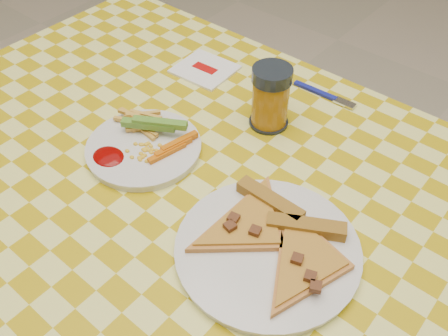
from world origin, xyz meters
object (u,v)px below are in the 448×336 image
at_px(plate_left, 144,149).
at_px(plate_right, 267,251).
at_px(drink_glass, 270,98).
at_px(table, 202,230).

bearing_deg(plate_left, plate_right, -7.08).
height_order(plate_right, drink_glass, drink_glass).
bearing_deg(drink_glass, plate_right, -54.10).
relative_size(plate_left, plate_right, 0.75).
relative_size(plate_left, drink_glass, 1.67).
distance_m(table, drink_glass, 0.26).
distance_m(plate_left, plate_right, 0.29).
relative_size(table, drink_glass, 10.89).
height_order(plate_left, drink_glass, drink_glass).
xyz_separation_m(table, drink_glass, (-0.03, 0.22, 0.13)).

